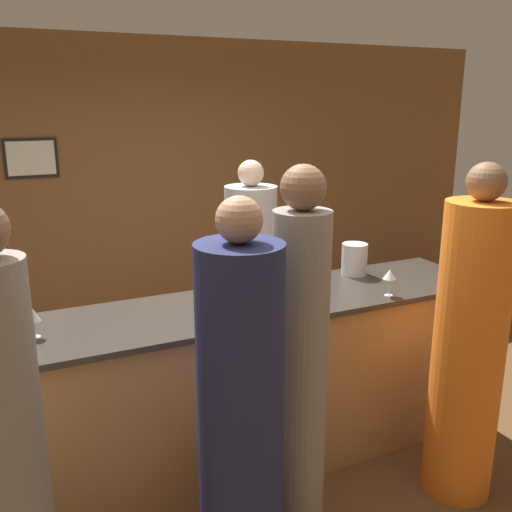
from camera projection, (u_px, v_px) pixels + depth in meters
The scene contains 14 objects.
ground_plane at pixel (232, 465), 3.61m from camera, with size 14.00×14.00×0.00m, color brown.
back_wall at pixel (130, 191), 5.37m from camera, with size 8.00×0.08×2.80m.
bar_counter at pixel (231, 388), 3.47m from camera, with size 3.44×0.71×1.07m.
bartender at pixel (251, 288), 4.39m from camera, with size 0.39×0.39×1.81m.
guest_0 at pixel (9, 458), 2.18m from camera, with size 0.28×0.28×1.91m.
guest_1 at pixel (469, 349), 3.17m from camera, with size 0.39×0.39×1.93m.
guest_2 at pixel (241, 419), 2.53m from camera, with size 0.38×0.38×1.86m.
guest_3 at pixel (299, 372), 2.81m from camera, with size 0.28×0.28×1.96m.
wine_bottle_0 at pixel (257, 280), 3.46m from camera, with size 0.08×0.08×0.27m.
ice_bucket at pixel (354, 259), 3.90m from camera, with size 0.18×0.18×0.22m.
wine_glass_0 at pixel (390, 275), 3.46m from camera, with size 0.08×0.08×0.17m.
wine_glass_2 at pixel (450, 265), 3.63m from camera, with size 0.07×0.07×0.19m.
wine_glass_3 at pixel (212, 294), 3.10m from camera, with size 0.07×0.07×0.19m.
wine_glass_4 at pixel (33, 316), 2.85m from camera, with size 0.07×0.07×0.16m.
Camera 1 is at (-1.19, -2.90, 2.23)m, focal length 40.00 mm.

